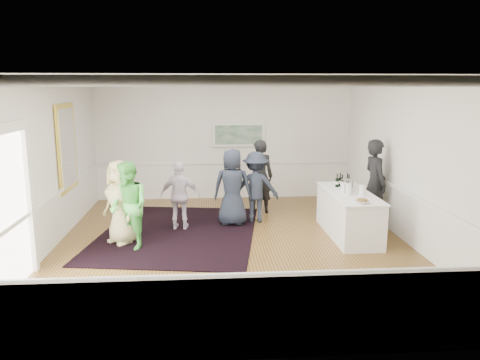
{
  "coord_description": "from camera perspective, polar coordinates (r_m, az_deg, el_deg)",
  "views": [
    {
      "loc": [
        -0.51,
        -8.83,
        3.07
      ],
      "look_at": [
        0.16,
        0.2,
        1.26
      ],
      "focal_mm": 35.0,
      "sensor_mm": 36.0,
      "label": 1
    }
  ],
  "objects": [
    {
      "name": "guest_navy",
      "position": [
        10.44,
        -0.92,
        -0.87
      ],
      "size": [
        0.91,
        0.65,
        1.73
      ],
      "primitive_type": "imported",
      "rotation": [
        0.0,
        0.0,
        3.02
      ],
      "color": "#1E2533",
      "rests_on": "floor"
    },
    {
      "name": "ice_bucket",
      "position": [
        10.04,
        12.94,
        -0.66
      ],
      "size": [
        0.26,
        0.26,
        0.25
      ],
      "primitive_type": "cylinder",
      "color": "silver",
      "rests_on": "serving_table"
    },
    {
      "name": "wall_right",
      "position": [
        9.81,
        19.96,
        2.01
      ],
      "size": [
        0.02,
        8.0,
        3.2
      ],
      "primitive_type": "cube",
      "color": "white",
      "rests_on": "floor"
    },
    {
      "name": "bartender",
      "position": [
        10.71,
        16.12,
        -0.41
      ],
      "size": [
        0.56,
        0.77,
        1.96
      ],
      "primitive_type": "imported",
      "rotation": [
        0.0,
        0.0,
        1.71
      ],
      "color": "black",
      "rests_on": "floor"
    },
    {
      "name": "serving_table",
      "position": [
        10.03,
        13.09,
        -4.04
      ],
      "size": [
        0.87,
        2.28,
        0.92
      ],
      "color": "white",
      "rests_on": "floor"
    },
    {
      "name": "ceiling",
      "position": [
        8.84,
        -0.96,
        12.15
      ],
      "size": [
        7.0,
        8.0,
        0.02
      ],
      "primitive_type": "cube",
      "color": "white",
      "rests_on": "wall_back"
    },
    {
      "name": "guest_tan",
      "position": [
        9.51,
        -14.4,
        -2.64
      ],
      "size": [
        0.96,
        0.95,
        1.67
      ],
      "primitive_type": "imported",
      "rotation": [
        0.0,
        0.0,
        -0.77
      ],
      "color": "#CCBF7F",
      "rests_on": "floor"
    },
    {
      "name": "wall_back",
      "position": [
        12.92,
        -1.96,
        4.77
      ],
      "size": [
        7.0,
        0.02,
        3.2
      ],
      "primitive_type": "cube",
      "color": "white",
      "rests_on": "floor"
    },
    {
      "name": "guest_dark_a",
      "position": [
        10.7,
        1.93,
        -0.87
      ],
      "size": [
        1.1,
        0.69,
        1.63
      ],
      "primitive_type": "imported",
      "rotation": [
        0.0,
        0.0,
        3.06
      ],
      "color": "#1E2533",
      "rests_on": "floor"
    },
    {
      "name": "wall_front",
      "position": [
        5.07,
        1.73,
        -5.54
      ],
      "size": [
        7.0,
        0.02,
        3.2
      ],
      "primitive_type": "cube",
      "color": "white",
      "rests_on": "floor"
    },
    {
      "name": "nut_bowl",
      "position": [
        9.07,
        14.68,
        -2.51
      ],
      "size": [
        0.27,
        0.27,
        0.08
      ],
      "color": "white",
      "rests_on": "serving_table"
    },
    {
      "name": "floor",
      "position": [
        9.36,
        -0.89,
        -7.84
      ],
      "size": [
        8.0,
        8.0,
        0.0
      ],
      "primitive_type": "plane",
      "color": "olive",
      "rests_on": "ground"
    },
    {
      "name": "wine_bottles",
      "position": [
        10.39,
        12.46,
        -0.02
      ],
      "size": [
        0.3,
        0.25,
        0.31
      ],
      "color": "black",
      "rests_on": "serving_table"
    },
    {
      "name": "guest_dark_b",
      "position": [
        11.47,
        2.39,
        0.44
      ],
      "size": [
        0.71,
        0.51,
        1.82
      ],
      "primitive_type": "imported",
      "rotation": [
        0.0,
        0.0,
        3.02
      ],
      "color": "black",
      "rests_on": "floor"
    },
    {
      "name": "juice_pitchers",
      "position": [
        9.7,
        13.42,
        -1.06
      ],
      "size": [
        0.41,
        0.41,
        0.24
      ],
      "color": "#77C345",
      "rests_on": "serving_table"
    },
    {
      "name": "wall_left",
      "position": [
        9.44,
        -22.66,
        1.47
      ],
      "size": [
        0.02,
        8.0,
        3.2
      ],
      "primitive_type": "cube",
      "color": "white",
      "rests_on": "floor"
    },
    {
      "name": "area_rug",
      "position": [
        10.13,
        -7.53,
        -6.38
      ],
      "size": [
        3.78,
        4.61,
        0.02
      ],
      "primitive_type": "cube",
      "rotation": [
        0.0,
        0.0,
        -0.15
      ],
      "color": "black",
      "rests_on": "floor"
    },
    {
      "name": "doorway",
      "position": [
        7.7,
        -26.54,
        -2.29
      ],
      "size": [
        0.1,
        1.78,
        2.56
      ],
      "color": "white",
      "rests_on": "wall_left"
    },
    {
      "name": "mirror",
      "position": [
        10.62,
        -20.33,
        3.74
      ],
      "size": [
        0.05,
        1.25,
        1.85
      ],
      "color": "yellow",
      "rests_on": "wall_left"
    },
    {
      "name": "wainscoting",
      "position": [
        9.21,
        -0.9,
        -4.9
      ],
      "size": [
        7.0,
        8.0,
        1.0
      ],
      "primitive_type": null,
      "color": "white",
      "rests_on": "floor"
    },
    {
      "name": "guest_green",
      "position": [
        9.15,
        -13.41,
        -3.07
      ],
      "size": [
        1.03,
        1.04,
        1.69
      ],
      "primitive_type": "imported",
      "rotation": [
        0.0,
        0.0,
        -0.84
      ],
      "color": "#58CF53",
      "rests_on": "floor"
    },
    {
      "name": "guest_lilac",
      "position": [
        10.21,
        -7.31,
        -1.93
      ],
      "size": [
        0.91,
        0.44,
        1.5
      ],
      "primitive_type": "imported",
      "rotation": [
        0.0,
        0.0,
        3.05
      ],
      "color": "silver",
      "rests_on": "floor"
    },
    {
      "name": "landscape_painting",
      "position": [
        12.87,
        -0.17,
        5.56
      ],
      "size": [
        1.44,
        0.06,
        0.66
      ],
      "color": "white",
      "rests_on": "wall_back"
    }
  ]
}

